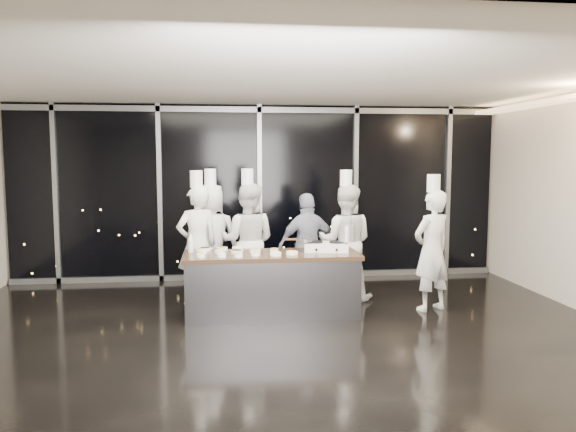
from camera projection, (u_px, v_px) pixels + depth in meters
name	position (u px, v px, depth m)	size (l,w,h in m)	color
ground	(278.00, 335.00, 7.11)	(9.00, 9.00, 0.00)	black
room_shell	(292.00, 157.00, 6.89)	(9.02, 7.02, 3.21)	beige
window_wall	(260.00, 193.00, 10.33)	(8.90, 0.11, 3.20)	black
demo_counter	(272.00, 284.00, 7.95)	(2.46, 0.86, 0.90)	#3B3B40
stove	(326.00, 247.00, 8.08)	(0.67, 0.47, 0.14)	white
frying_pan	(304.00, 240.00, 8.09)	(0.47, 0.30, 0.04)	slate
stock_pot	(347.00, 233.00, 8.07)	(0.24, 0.24, 0.24)	#AAAAAD
prep_bowls	(239.00, 252.00, 7.89)	(1.41, 0.73, 0.05)	white
squeeze_bottle	(191.00, 243.00, 7.97)	(0.07, 0.07, 0.27)	white
chef_far_left	(197.00, 244.00, 8.57)	(0.78, 0.67, 2.05)	silver
chef_left	(211.00, 239.00, 9.07)	(0.97, 0.71, 2.06)	silver
chef_center	(248.00, 241.00, 8.89)	(1.03, 0.89, 2.07)	silver
guest	(308.00, 246.00, 8.93)	(1.05, 0.61, 1.68)	#131736
chef_right	(345.00, 241.00, 8.87)	(1.05, 0.92, 2.05)	silver
chef_side	(432.00, 249.00, 8.20)	(0.76, 0.65, 2.00)	silver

